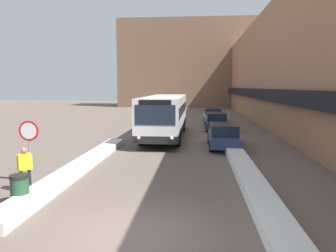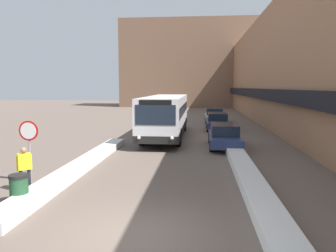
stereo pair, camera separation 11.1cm
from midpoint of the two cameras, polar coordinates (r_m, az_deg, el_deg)
ground_plane at (r=8.64m, az=-6.17°, el=-18.42°), size 160.00×160.00×0.00m
building_row_right at (r=32.77m, az=20.59°, el=9.30°), size 5.50×60.00×10.72m
building_backdrop_far at (r=62.92m, az=4.13°, el=10.69°), size 26.00×8.00×15.86m
snow_bank_left at (r=15.26m, az=-14.74°, el=-6.68°), size 0.90×13.23×0.35m
snow_bank_right at (r=14.15m, az=13.50°, el=-7.62°), size 0.90×15.19×0.39m
city_bus at (r=23.95m, az=-0.21°, el=2.00°), size 2.63×11.72×3.01m
parked_car_front at (r=20.34m, az=9.93°, el=-1.64°), size 1.85×4.78×1.42m
parked_car_middle at (r=28.39m, az=8.70°, el=0.80°), size 1.85×4.50×1.47m
parked_car_back at (r=34.58m, az=8.14°, el=1.87°), size 1.89×4.81×1.47m
stop_sign at (r=13.42m, az=-22.85°, el=-1.95°), size 0.76×0.08×2.42m
pedestrian at (r=12.62m, az=-23.51°, el=-6.24°), size 0.45×0.41×1.58m
trash_bin at (r=11.48m, az=-24.26°, el=-9.98°), size 0.59×0.59×0.95m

